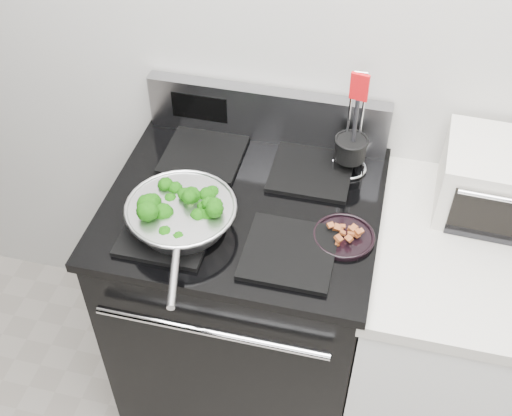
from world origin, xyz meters
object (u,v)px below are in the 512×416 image
(skillet, at_px, (181,214))
(bacon_plate, at_px, (344,234))
(toaster_oven, at_px, (507,183))
(utensil_holder, at_px, (350,153))
(gas_range, at_px, (245,298))

(skillet, xyz_separation_m, bacon_plate, (0.44, 0.06, -0.03))
(toaster_oven, bearing_deg, utensil_holder, 177.10)
(bacon_plate, xyz_separation_m, toaster_oven, (0.42, 0.25, 0.06))
(bacon_plate, bearing_deg, gas_range, 164.69)
(skillet, height_order, toaster_oven, toaster_oven)
(gas_range, bearing_deg, toaster_oven, 12.88)
(toaster_oven, bearing_deg, bacon_plate, -147.06)
(bacon_plate, bearing_deg, utensil_holder, 95.27)
(skillet, xyz_separation_m, toaster_oven, (0.86, 0.31, 0.02))
(toaster_oven, bearing_deg, skillet, -157.71)
(skillet, height_order, bacon_plate, skillet)
(bacon_plate, relative_size, utensil_holder, 0.49)
(gas_range, relative_size, utensil_holder, 3.26)
(skillet, bearing_deg, bacon_plate, -6.08)
(skillet, bearing_deg, gas_range, 32.54)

